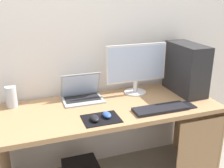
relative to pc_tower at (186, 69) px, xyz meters
The scene contains 11 objects.
wall_back 0.84m from the pc_tower, 156.83° to the left, with size 4.00×0.05×2.60m.
desk 0.77m from the pc_tower, behind, with size 1.67×0.67×0.73m.
pc_tower is the anchor object (origin of this frame).
monitor 0.43m from the pc_tower, 164.92° to the left, with size 0.54×0.19×0.43m.
laptop 0.92m from the pc_tower, behind, with size 0.32×0.23×0.22m.
speaker 1.45m from the pc_tower, behind, with size 0.08×0.08×0.17m, color #B7BCC6.
keyboard 0.52m from the pc_tower, 144.67° to the right, with size 0.42×0.14×0.02m, color black.
mousepad 0.92m from the pc_tower, 162.70° to the right, with size 0.26×0.20×0.01m, color black.
mouse_left 0.87m from the pc_tower, 162.44° to the right, with size 0.06×0.10×0.03m, color #2D51B2.
mouse_right 0.96m from the pc_tower, 162.73° to the right, with size 0.06×0.10×0.03m, color black.
cell_phone 0.37m from the pc_tower, 116.70° to the right, with size 0.07×0.13×0.01m, color black.
Camera 1 is at (-0.63, -1.79, 1.58)m, focal length 42.57 mm.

